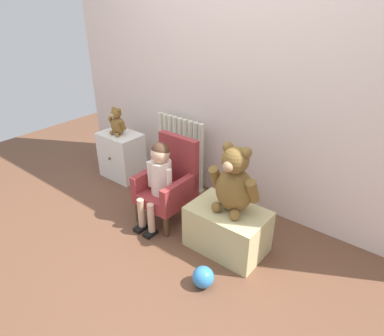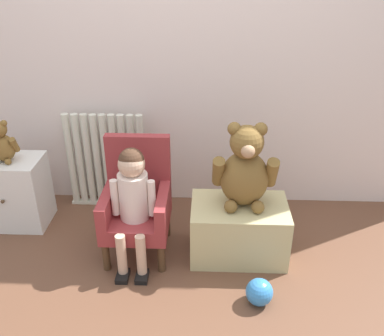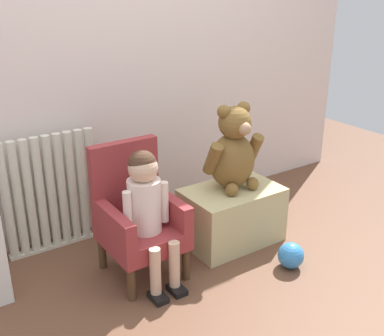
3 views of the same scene
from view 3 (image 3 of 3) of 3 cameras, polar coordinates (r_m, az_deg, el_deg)
ground_plane at (r=2.43m, az=4.88°, el=-16.44°), size 6.00×6.00×0.00m
back_wall at (r=2.93m, az=-9.46°, el=15.64°), size 3.80×0.05×2.40m
radiator at (r=2.87m, az=-16.30°, el=-2.91°), size 0.56×0.05×0.69m
child_armchair at (r=2.56m, az=-6.55°, el=-5.63°), size 0.38×0.41×0.70m
child_figure at (r=2.41m, az=-5.42°, el=-3.75°), size 0.25×0.35×0.72m
low_bench at (r=2.90m, az=4.70°, el=-5.58°), size 0.57×0.37×0.34m
large_teddy_bear at (r=2.77m, az=4.90°, el=1.94°), size 0.37×0.26×0.51m
toy_ball at (r=2.74m, az=11.63°, el=-10.12°), size 0.14×0.14×0.14m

